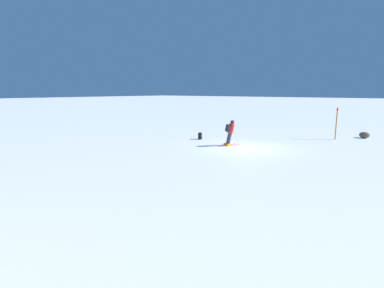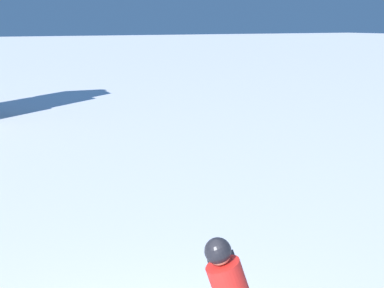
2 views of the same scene
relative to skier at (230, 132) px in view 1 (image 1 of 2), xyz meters
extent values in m
plane|color=white|center=(-1.14, -0.16, -0.97)|extent=(300.00, 300.00, 0.00)
cube|color=red|center=(0.11, -0.08, -0.96)|extent=(0.79, 1.57, 0.01)
cube|color=red|center=(0.44, -0.23, -0.96)|extent=(0.79, 1.57, 0.01)
cube|color=orange|center=(0.11, -0.08, -0.89)|extent=(0.24, 0.31, 0.12)
cube|color=orange|center=(0.44, -0.23, -0.89)|extent=(0.24, 0.31, 0.12)
cylinder|color=#2D3342|center=(0.13, -0.09, -0.47)|extent=(0.56, 0.44, 0.83)
cylinder|color=red|center=(-0.07, 0.00, 0.21)|extent=(0.61, 0.52, 0.69)
sphere|color=tan|center=(-0.19, 0.06, 0.61)|extent=(0.35, 0.32, 0.28)
sphere|color=black|center=(-0.20, 0.06, 0.63)|extent=(0.40, 0.37, 0.32)
cube|color=black|center=(0.03, 0.24, 0.23)|extent=(0.44, 0.33, 0.51)
cylinder|color=#B7B7BC|center=(-0.40, -0.18, -0.43)|extent=(0.28, 0.47, 1.08)
cylinder|color=#B7B7BC|center=(0.36, -0.53, -0.36)|extent=(0.54, 0.82, 1.23)
cube|color=black|center=(3.20, -1.05, -0.75)|extent=(0.30, 0.35, 0.44)
cube|color=black|center=(3.20, -1.05, -0.50)|extent=(0.27, 0.32, 0.06)
ellipsoid|color=brown|center=(-6.41, -9.26, -0.73)|extent=(0.74, 0.63, 0.48)
cylinder|color=orange|center=(-4.80, -7.16, 0.22)|extent=(0.08, 0.08, 2.38)
cylinder|color=red|center=(-4.80, -7.16, 1.27)|extent=(0.13, 0.13, 0.10)
camera|label=1|loc=(-9.93, 16.76, 2.62)|focal=28.00mm
camera|label=2|loc=(-2.64, -3.92, 2.72)|focal=50.00mm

